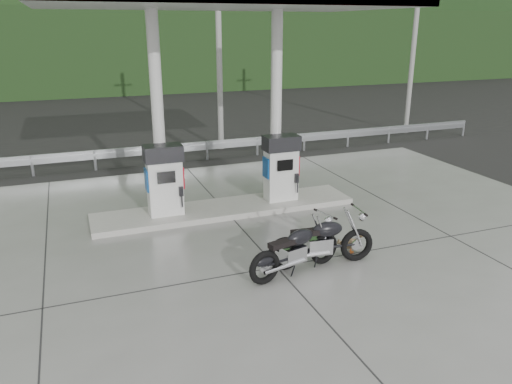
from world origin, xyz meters
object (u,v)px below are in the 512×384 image
object	(u,v)px
gas_pump_right	(281,168)
motorcycle_right	(322,242)
motorcycle_left	(296,251)
duck	(350,244)
gas_pump_left	(165,180)

from	to	relation	value
gas_pump_right	motorcycle_right	size ratio (longest dim) A/B	0.83
motorcycle_left	duck	distance (m)	1.62
gas_pump_right	motorcycle_left	distance (m)	4.12
duck	gas_pump_left	bearing A→B (deg)	153.41
motorcycle_right	duck	size ratio (longest dim) A/B	3.84
gas_pump_left	gas_pump_right	xyz separation A→B (m)	(3.20, 0.00, 0.00)
gas_pump_left	gas_pump_right	bearing A→B (deg)	0.00
motorcycle_right	duck	xyz separation A→B (m)	(0.87, 0.30, -0.31)
gas_pump_left	duck	distance (m)	4.88
motorcycle_right	duck	world-z (taller)	motorcycle_right
gas_pump_left	motorcycle_left	xyz separation A→B (m)	(1.85, -3.85, -0.56)
gas_pump_right	duck	world-z (taller)	gas_pump_right
gas_pump_left	motorcycle_left	distance (m)	4.31
gas_pump_right	motorcycle_left	bearing A→B (deg)	-109.25
gas_pump_right	gas_pump_left	bearing A→B (deg)	180.00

